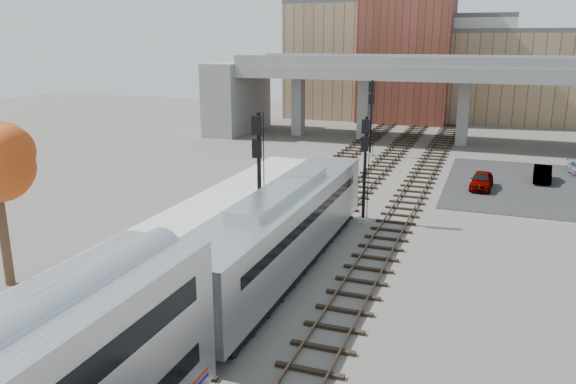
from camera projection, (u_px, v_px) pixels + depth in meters
The scene contains 13 objects.
ground at pixel (215, 316), 23.40m from camera, with size 160.00×160.00×0.00m, color #47423D.
platform at pixel (73, 287), 25.77m from camera, with size 4.50×60.00×0.35m, color #9E9E99.
yellow_strip at pixel (107, 289), 25.09m from camera, with size 0.70×60.00×0.01m, color yellow.
tracks at pixel (323, 226), 34.38m from camera, with size 10.70×95.00×0.25m.
overpass at pixel (445, 91), 60.98m from camera, with size 54.00×12.00×9.50m.
buildings_far at pixel (434, 63), 81.19m from camera, with size 43.00×21.00×20.60m.
parking_lot at pixel (539, 186), 44.08m from camera, with size 14.00×18.00×0.04m, color black.
locomotive at pixel (283, 227), 27.39m from camera, with size 3.02×19.05×4.10m.
signal_mast_near at pixel (259, 183), 29.46m from camera, with size 0.60×0.64×7.57m.
signal_mast_mid at pixel (364, 172), 34.56m from camera, with size 0.60×0.64×6.68m.
signal_mast_far at pixel (371, 118), 54.75m from camera, with size 0.60×0.64×7.41m.
car_a at pixel (482, 180), 43.10m from camera, with size 1.57×3.91×1.33m, color #99999E.
car_b at pixel (542, 174), 45.35m from camera, with size 1.34×3.84×1.27m, color #99999E.
Camera 1 is at (10.22, -18.85, 11.13)m, focal length 35.00 mm.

